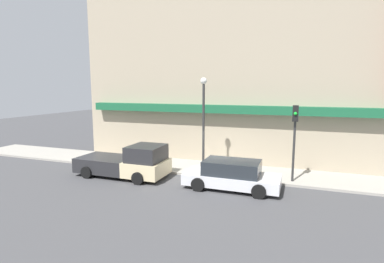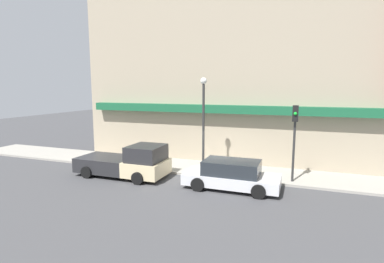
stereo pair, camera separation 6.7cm
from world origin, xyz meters
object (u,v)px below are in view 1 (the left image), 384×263
at_px(pickup_truck, 128,163).
at_px(traffic_light, 295,130).
at_px(parked_car, 232,175).
at_px(fire_hydrant, 145,161).
at_px(street_lamp, 204,114).

bearing_deg(pickup_truck, traffic_light, 13.56).
xyz_separation_m(parked_car, fire_hydrant, (-5.90, 1.97, -0.26)).
bearing_deg(pickup_truck, street_lamp, 27.89).
xyz_separation_m(pickup_truck, parked_car, (5.84, 0.00, -0.11)).
relative_size(pickup_truck, parked_car, 1.11).
relative_size(parked_car, traffic_light, 1.18).
bearing_deg(pickup_truck, parked_car, 2.10).
xyz_separation_m(fire_hydrant, traffic_light, (8.66, -0.23, 2.38)).
relative_size(fire_hydrant, street_lamp, 0.11).
height_order(pickup_truck, fire_hydrant, pickup_truck).
bearing_deg(traffic_light, pickup_truck, -168.54).
bearing_deg(pickup_truck, fire_hydrant, 93.70).
height_order(parked_car, street_lamp, street_lamp).
bearing_deg(street_lamp, parked_car, -41.76).
height_order(pickup_truck, street_lamp, street_lamp).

